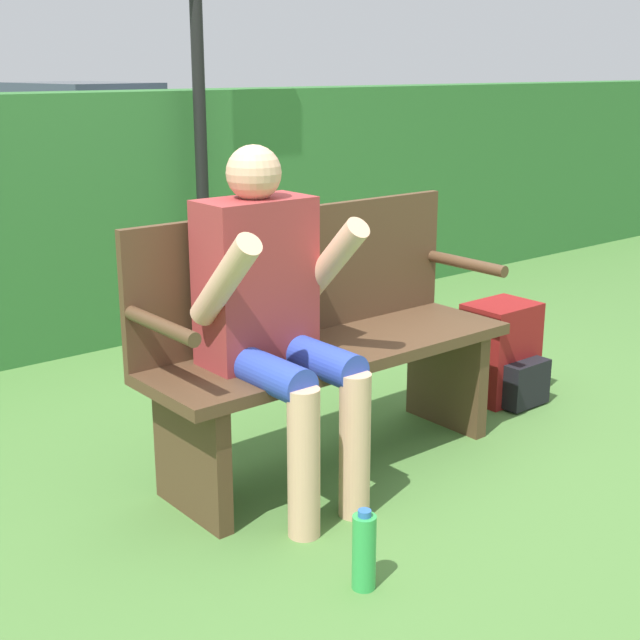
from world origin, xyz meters
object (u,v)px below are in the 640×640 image
at_px(water_bottle, 364,551).
at_px(signpost, 200,86).
at_px(backpack, 503,354).
at_px(parked_car, 82,129).
at_px(person_seated, 272,307).
at_px(park_bench, 322,340).

height_order(water_bottle, signpost, signpost).
distance_m(backpack, signpost, 2.19).
height_order(water_bottle, parked_car, parked_car).
distance_m(person_seated, water_bottle, 0.92).
xyz_separation_m(park_bench, backpack, (1.09, -0.02, -0.28)).
height_order(park_bench, water_bottle, park_bench).
bearing_deg(backpack, parked_car, 75.35).
relative_size(signpost, parked_car, 0.51).
relative_size(person_seated, water_bottle, 4.88).
xyz_separation_m(backpack, signpost, (-0.52, 1.76, 1.20)).
relative_size(backpack, water_bottle, 1.78).
height_order(park_bench, parked_car, parked_car).
height_order(park_bench, person_seated, person_seated).
xyz_separation_m(park_bench, person_seated, (-0.33, -0.12, 0.21)).
bearing_deg(park_bench, parked_car, 69.74).
bearing_deg(person_seated, signpost, 64.34).
relative_size(person_seated, signpost, 0.53).
bearing_deg(water_bottle, backpack, 26.13).
relative_size(park_bench, water_bottle, 5.89).
height_order(person_seated, signpost, signpost).
xyz_separation_m(park_bench, signpost, (0.56, 1.73, 0.92)).
distance_m(water_bottle, signpost, 3.04).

